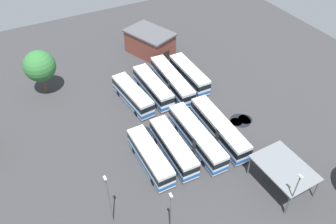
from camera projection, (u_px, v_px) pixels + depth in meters
ground_plane at (172, 117)px, 57.77m from camera, size 91.45×91.45×0.00m
bus_row0_slot1 at (219, 128)px, 53.22m from camera, size 13.50×3.04×3.37m
bus_row0_slot2 at (197, 137)px, 51.82m from camera, size 13.46×2.82×3.37m
bus_row0_slot3 at (173, 147)px, 50.22m from camera, size 11.18×2.93×3.37m
bus_row0_slot4 at (150, 157)px, 48.77m from camera, size 10.59×2.71×3.37m
bus_row1_slot0 at (189, 74)px, 64.31m from camera, size 11.06×2.76×3.37m
bus_row1_slot1 at (172, 80)px, 62.83m from camera, size 13.51×3.14×3.37m
bus_row1_slot2 at (153, 87)px, 61.30m from camera, size 11.29×2.85×3.37m
bus_row1_slot3 at (133, 95)px, 59.51m from camera, size 10.77×3.59×3.37m
depot_building at (150, 43)px, 71.74m from camera, size 11.43×9.52×5.01m
maintenance_shelter at (285, 168)px, 44.96m from camera, size 8.13×6.00×3.76m
lamp_post_by_building at (109, 199)px, 39.94m from camera, size 0.56×0.28×8.70m
lamp_post_far_corner at (171, 213)px, 39.04m from camera, size 0.56×0.28×7.78m
lamp_post_near_entrance at (294, 194)px, 41.02m from camera, size 0.56×0.28×7.72m
tree_east_edge at (40, 66)px, 59.50m from camera, size 5.58×5.58×8.40m
puddle_centre_drain at (245, 119)px, 57.44m from camera, size 2.43×2.43×0.01m
puddle_near_shelter at (240, 121)px, 57.18m from camera, size 3.50×3.50×0.01m
puddle_back_corner at (143, 133)px, 54.90m from camera, size 3.22×3.22×0.01m
puddle_between_rows at (236, 122)px, 56.94m from camera, size 2.04×2.04×0.01m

